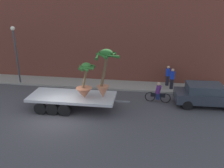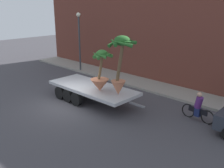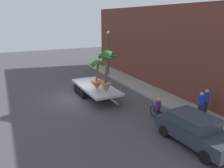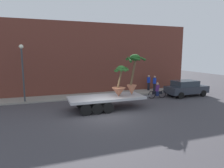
{
  "view_description": "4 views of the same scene",
  "coord_description": "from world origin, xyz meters",
  "px_view_note": "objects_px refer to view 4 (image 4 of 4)",
  "views": [
    {
      "loc": [
        5.29,
        -12.34,
        7.01
      ],
      "look_at": [
        3.1,
        1.77,
        1.76
      ],
      "focal_mm": 36.88,
      "sensor_mm": 36.0,
      "label": 1
    },
    {
      "loc": [
        11.38,
        -8.29,
        5.73
      ],
      "look_at": [
        1.62,
        1.77,
        1.26
      ],
      "focal_mm": 40.93,
      "sensor_mm": 36.0,
      "label": 2
    },
    {
      "loc": [
        17.1,
        -5.28,
        6.4
      ],
      "look_at": [
        1.99,
        2.04,
        1.44
      ],
      "focal_mm": 36.32,
      "sensor_mm": 36.0,
      "label": 3
    },
    {
      "loc": [
        -3.83,
        -12.58,
        4.19
      ],
      "look_at": [
        1.31,
        2.36,
        1.75
      ],
      "focal_mm": 31.12,
      "sensor_mm": 36.0,
      "label": 4
    }
  ],
  "objects_px": {
    "cyclist": "(157,91)",
    "street_lamp": "(22,66)",
    "pedestrian_near_gate": "(154,83)",
    "pedestrian_far_left": "(149,82)",
    "potted_palm_rear": "(133,73)",
    "parked_car": "(186,88)",
    "potted_palm_middle": "(120,84)",
    "flatbed_trailer": "(103,100)"
  },
  "relations": [
    {
      "from": "cyclist",
      "to": "potted_palm_rear",
      "type": "bearing_deg",
      "value": -150.01
    },
    {
      "from": "potted_palm_rear",
      "to": "street_lamp",
      "type": "relative_size",
      "value": 0.66
    },
    {
      "from": "potted_palm_rear",
      "to": "street_lamp",
      "type": "bearing_deg",
      "value": 154.15
    },
    {
      "from": "street_lamp",
      "to": "pedestrian_far_left",
      "type": "bearing_deg",
      "value": 5.44
    },
    {
      "from": "flatbed_trailer",
      "to": "potted_palm_middle",
      "type": "relative_size",
      "value": 2.86
    },
    {
      "from": "potted_palm_rear",
      "to": "pedestrian_near_gate",
      "type": "relative_size",
      "value": 1.87
    },
    {
      "from": "cyclist",
      "to": "pedestrian_near_gate",
      "type": "xyz_separation_m",
      "value": [
        1.17,
        2.46,
        0.37
      ]
    },
    {
      "from": "flatbed_trailer",
      "to": "street_lamp",
      "type": "xyz_separation_m",
      "value": [
        -5.86,
        4.04,
        2.47
      ]
    },
    {
      "from": "parked_car",
      "to": "pedestrian_far_left",
      "type": "bearing_deg",
      "value": 125.26
    },
    {
      "from": "parked_car",
      "to": "street_lamp",
      "type": "bearing_deg",
      "value": 171.96
    },
    {
      "from": "pedestrian_near_gate",
      "to": "pedestrian_far_left",
      "type": "distance_m",
      "value": 0.83
    },
    {
      "from": "potted_palm_rear",
      "to": "street_lamp",
      "type": "height_order",
      "value": "street_lamp"
    },
    {
      "from": "potted_palm_rear",
      "to": "cyclist",
      "type": "distance_m",
      "value": 4.55
    },
    {
      "from": "potted_palm_middle",
      "to": "potted_palm_rear",
      "type": "bearing_deg",
      "value": 10.46
    },
    {
      "from": "potted_palm_rear",
      "to": "parked_car",
      "type": "distance_m",
      "value": 7.28
    },
    {
      "from": "potted_palm_middle",
      "to": "cyclist",
      "type": "relative_size",
      "value": 1.29
    },
    {
      "from": "flatbed_trailer",
      "to": "parked_car",
      "type": "xyz_separation_m",
      "value": [
        9.25,
        1.9,
        0.06
      ]
    },
    {
      "from": "potted_palm_middle",
      "to": "street_lamp",
      "type": "distance_m",
      "value": 8.39
    },
    {
      "from": "cyclist",
      "to": "street_lamp",
      "type": "xyz_separation_m",
      "value": [
        -11.86,
        2.02,
        2.56
      ]
    },
    {
      "from": "cyclist",
      "to": "pedestrian_near_gate",
      "type": "relative_size",
      "value": 1.08
    },
    {
      "from": "potted_palm_rear",
      "to": "pedestrian_far_left",
      "type": "bearing_deg",
      "value": 50.12
    },
    {
      "from": "parked_car",
      "to": "pedestrian_far_left",
      "type": "distance_m",
      "value": 4.1
    },
    {
      "from": "potted_palm_middle",
      "to": "pedestrian_far_left",
      "type": "xyz_separation_m",
      "value": [
        5.65,
        5.49,
        -0.87
      ]
    },
    {
      "from": "street_lamp",
      "to": "parked_car",
      "type": "bearing_deg",
      "value": -8.04
    },
    {
      "from": "parked_car",
      "to": "pedestrian_far_left",
      "type": "relative_size",
      "value": 2.54
    },
    {
      "from": "pedestrian_near_gate",
      "to": "potted_palm_rear",
      "type": "bearing_deg",
      "value": -136.22
    },
    {
      "from": "cyclist",
      "to": "flatbed_trailer",
      "type": "bearing_deg",
      "value": -161.42
    },
    {
      "from": "potted_palm_middle",
      "to": "pedestrian_far_left",
      "type": "bearing_deg",
      "value": 44.17
    },
    {
      "from": "pedestrian_far_left",
      "to": "pedestrian_near_gate",
      "type": "bearing_deg",
      "value": -69.66
    },
    {
      "from": "flatbed_trailer",
      "to": "potted_palm_rear",
      "type": "bearing_deg",
      "value": -0.22
    },
    {
      "from": "potted_palm_middle",
      "to": "pedestrian_near_gate",
      "type": "xyz_separation_m",
      "value": [
        5.94,
        4.72,
        -0.87
      ]
    },
    {
      "from": "potted_palm_rear",
      "to": "pedestrian_near_gate",
      "type": "distance_m",
      "value": 6.7
    },
    {
      "from": "flatbed_trailer",
      "to": "potted_palm_rear",
      "type": "relative_size",
      "value": 2.11
    },
    {
      "from": "cyclist",
      "to": "street_lamp",
      "type": "relative_size",
      "value": 0.38
    },
    {
      "from": "parked_car",
      "to": "flatbed_trailer",
      "type": "bearing_deg",
      "value": -168.37
    },
    {
      "from": "cyclist",
      "to": "pedestrian_far_left",
      "type": "height_order",
      "value": "pedestrian_far_left"
    },
    {
      "from": "pedestrian_near_gate",
      "to": "pedestrian_far_left",
      "type": "bearing_deg",
      "value": 110.34
    },
    {
      "from": "parked_car",
      "to": "potted_palm_rear",
      "type": "bearing_deg",
      "value": -164.2
    },
    {
      "from": "potted_palm_rear",
      "to": "street_lamp",
      "type": "xyz_separation_m",
      "value": [
        -8.35,
        4.05,
        0.49
      ]
    },
    {
      "from": "cyclist",
      "to": "potted_palm_middle",
      "type": "bearing_deg",
      "value": -154.66
    },
    {
      "from": "street_lamp",
      "to": "pedestrian_near_gate",
      "type": "bearing_deg",
      "value": 1.93
    },
    {
      "from": "potted_palm_rear",
      "to": "potted_palm_middle",
      "type": "bearing_deg",
      "value": -169.54
    }
  ]
}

